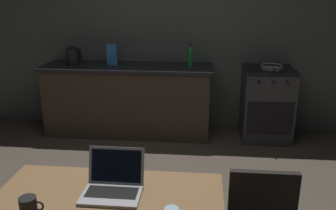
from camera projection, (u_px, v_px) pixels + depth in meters
The scene contains 9 objects.
back_wall at pixel (194, 33), 4.73m from camera, with size 6.40×0.10×2.56m, color #484E49.
kitchen_counter at pixel (128, 99), 4.73m from camera, with size 2.16×0.64×0.91m.
stove_oven at pixel (266, 104), 4.56m from camera, with size 0.60×0.62×0.91m.
laptop at pixel (113, 185), 2.00m from camera, with size 0.32×0.29×0.22m.
electric_kettle at pixel (73, 56), 4.62m from camera, with size 0.20×0.18×0.22m.
bottle at pixel (190, 56), 4.42m from camera, with size 0.07×0.07×0.29m.
frying_pan at pixel (272, 67), 4.39m from camera, with size 0.27×0.44×0.05m.
coffee_mug at pixel (29, 206), 1.80m from camera, with size 0.13×0.09×0.10m.
cereal_box at pixel (112, 55), 4.58m from camera, with size 0.13×0.05×0.26m.
Camera 1 is at (0.43, -2.45, 1.84)m, focal length 38.64 mm.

